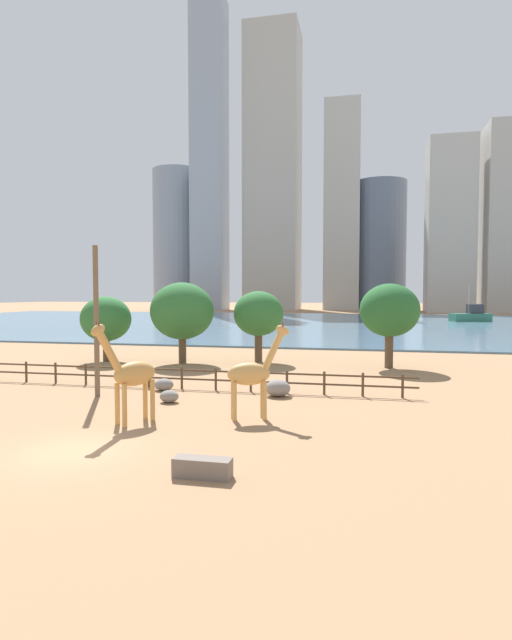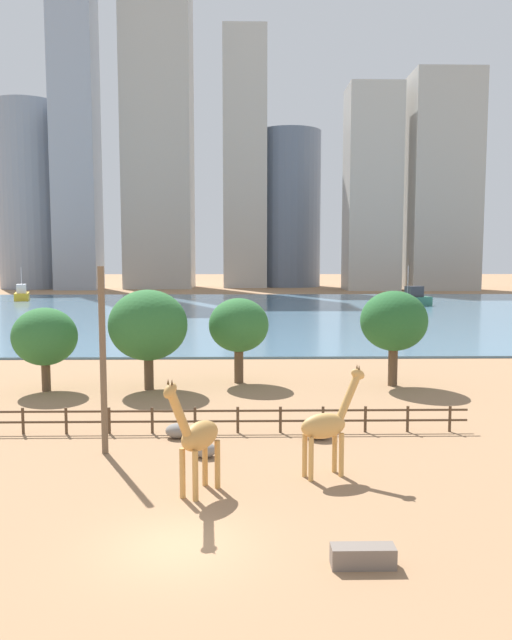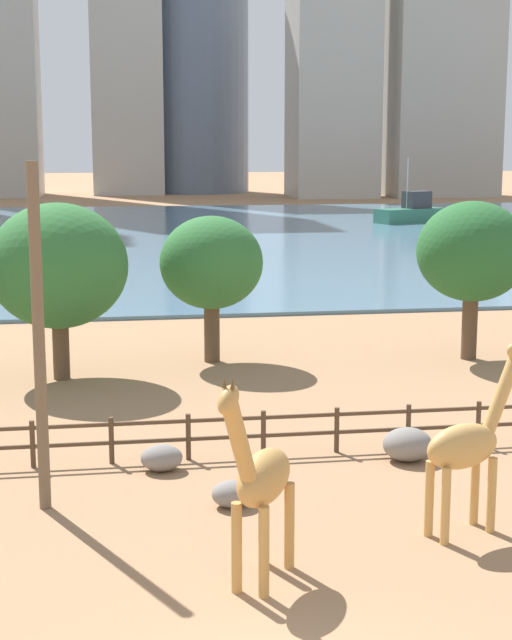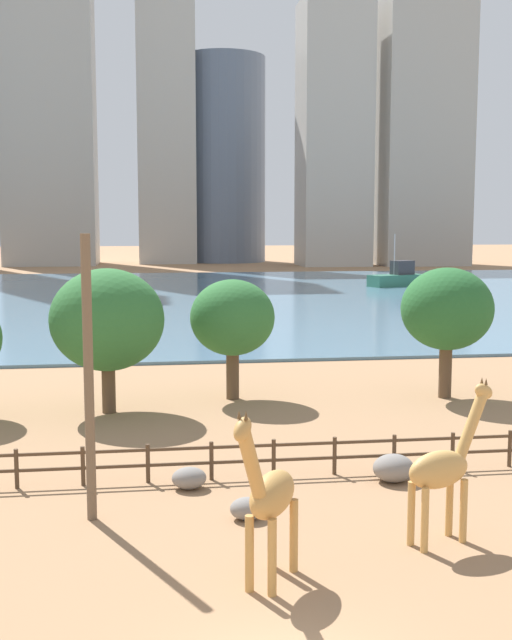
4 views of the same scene
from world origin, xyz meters
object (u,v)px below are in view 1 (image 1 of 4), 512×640
(giraffe_tall, at_px, (252,374))
(boulder_by_pole, at_px, (278,388))
(boulder_near_fence, at_px, (169,396))
(tree_right_tall, at_px, (390,311))
(boat_sailboat, at_px, (471,315))
(feeding_trough, at_px, (203,468))
(boulder_small, at_px, (164,385))
(boat_ferry, at_px, (159,311))
(tree_left_small, at_px, (106,319))
(tree_left_large, at_px, (258,314))
(tree_center_broad, at_px, (182,311))
(utility_pole, at_px, (96,321))
(giraffe_companion, at_px, (131,374))

(giraffe_tall, bearing_deg, boulder_by_pole, 65.41)
(boulder_near_fence, xyz_separation_m, tree_right_tall, (11.66, 14.75, 4.02))
(boulder_near_fence, bearing_deg, boat_sailboat, 69.21)
(feeding_trough, height_order, boat_sailboat, boat_sailboat)
(boulder_near_fence, bearing_deg, boulder_small, 117.46)
(boulder_by_pole, bearing_deg, boat_ferry, 116.81)
(tree_left_small, distance_m, boat_sailboat, 77.59)
(tree_right_tall, distance_m, tree_left_small, 22.79)
(tree_left_small, xyz_separation_m, boat_ferry, (-30.07, 80.91, -2.25))
(tree_left_large, xyz_separation_m, tree_center_broad, (-5.84, -2.04, 0.26))
(boulder_small, height_order, tree_center_broad, tree_center_broad)
(tree_center_broad, relative_size, boat_ferry, 0.87)
(boulder_by_pole, height_order, tree_right_tall, tree_right_tall)
(boulder_small, bearing_deg, boat_ferry, 113.40)
(utility_pole, bearing_deg, feeding_trough, -47.35)
(boat_ferry, bearing_deg, boulder_small, -173.30)
(boulder_small, xyz_separation_m, boat_ferry, (-39.64, 91.58, 0.90))
(tree_center_broad, bearing_deg, boulder_small, -74.70)
(boulder_near_fence, distance_m, tree_right_tall, 19.23)
(utility_pole, height_order, tree_right_tall, utility_pole)
(boat_sailboat, bearing_deg, boulder_near_fence, 48.41)
(giraffe_companion, relative_size, boulder_near_fence, 4.58)
(giraffe_companion, height_order, boat_ferry, boat_ferry)
(boulder_by_pole, distance_m, boat_ferry, 102.85)
(tree_center_broad, bearing_deg, giraffe_companion, -76.03)
(boat_sailboat, bearing_deg, utility_pole, 45.49)
(utility_pole, distance_m, boulder_near_fence, 5.88)
(boat_ferry, xyz_separation_m, boat_sailboat, (71.25, -15.18, 0.08))
(tree_left_large, height_order, tree_right_tall, tree_right_tall)
(boulder_near_fence, xyz_separation_m, tree_center_broad, (-4.51, 13.86, 3.89))
(boulder_by_pole, xyz_separation_m, boulder_small, (-6.74, 0.21, -0.11))
(boulder_by_pole, xyz_separation_m, tree_right_tall, (6.43, 12.06, 3.88))
(tree_left_small, relative_size, boat_sailboat, 0.67)
(boulder_near_fence, height_order, boat_ferry, boat_ferry)
(boulder_by_pole, bearing_deg, tree_left_small, 146.29)
(tree_left_large, bearing_deg, tree_left_small, -169.35)
(giraffe_companion, bearing_deg, boulder_near_fence, -148.97)
(boulder_near_fence, relative_size, boulder_by_pole, 0.72)
(giraffe_companion, relative_size, boat_ferry, 0.61)
(boulder_near_fence, xyz_separation_m, boulder_small, (-1.51, 2.90, 0.03))
(utility_pole, relative_size, feeding_trough, 4.57)
(tree_left_large, bearing_deg, giraffe_tall, -78.82)
(utility_pole, bearing_deg, tree_center_broad, 90.29)
(tree_center_broad, distance_m, tree_left_small, 6.61)
(boulder_by_pole, bearing_deg, boulder_near_fence, -152.81)
(feeding_trough, xyz_separation_m, tree_left_large, (-3.68, 25.54, 3.65))
(giraffe_tall, bearing_deg, giraffe_companion, 178.79)
(boulder_near_fence, height_order, boulder_by_pole, boulder_by_pole)
(feeding_trough, relative_size, boat_ferry, 0.24)
(tree_left_small, bearing_deg, utility_pole, -62.86)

